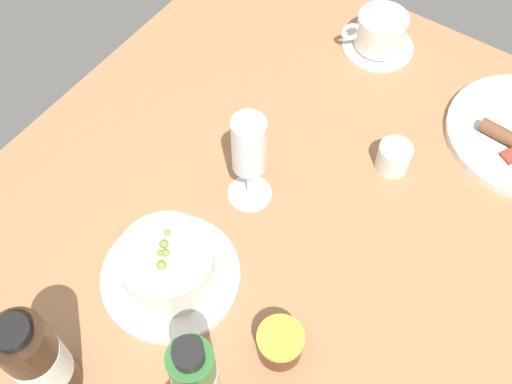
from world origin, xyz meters
TOP-DOWN VIEW (x-y plane):
  - ground_plane at (0.00, 0.00)cm, footprint 110.00×84.00cm
  - porridge_bowl at (13.43, -5.55)cm, footprint 19.33×19.33cm
  - coffee_cup at (-43.02, -3.67)cm, footprint 12.75×12.75cm
  - creamer_jug at (-21.06, 10.80)cm, footprint 5.18×6.24cm
  - wine_glass at (-4.26, -4.56)cm, footprint 6.71×6.71cm
  - jam_jar at (13.45, 12.54)cm, footprint 6.04×6.04cm
  - sauce_bottle_brown at (32.75, -8.34)cm, footprint 6.44×6.44cm
  - sauce_bottle_green at (24.02, 7.70)cm, footprint 5.34×5.34cm

SIDE VIEW (x-z plane):
  - ground_plane at x=0.00cm, z-range -3.00..0.00cm
  - creamer_jug at x=-21.06cm, z-range -0.24..5.01cm
  - jam_jar at x=13.45cm, z-range 0.03..5.09cm
  - coffee_cup at x=-43.02cm, z-range -0.09..6.86cm
  - porridge_bowl at x=13.43cm, z-range -0.49..7.84cm
  - sauce_bottle_green at x=24.02cm, z-range -0.73..16.68cm
  - sauce_bottle_brown at x=32.75cm, z-range -0.57..17.75cm
  - wine_glass at x=-4.26cm, z-range 2.58..19.45cm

